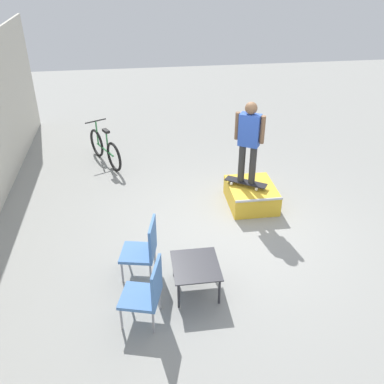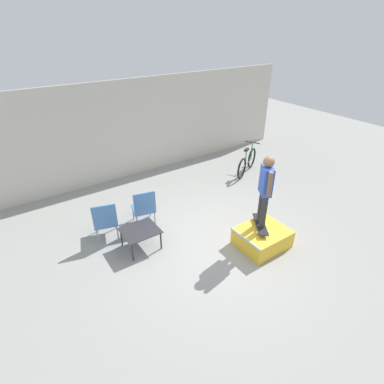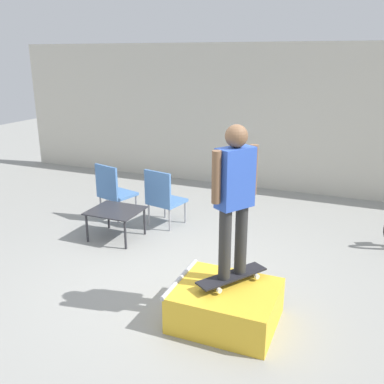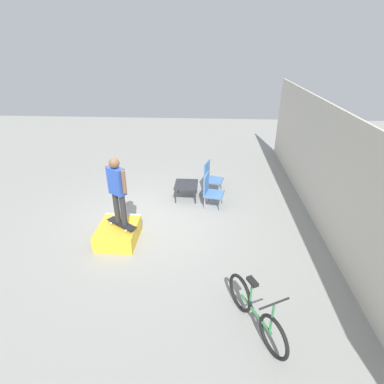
{
  "view_description": "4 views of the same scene",
  "coord_description": "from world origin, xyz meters",
  "px_view_note": "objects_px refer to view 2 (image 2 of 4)",
  "views": [
    {
      "loc": [
        -6.28,
        1.64,
        4.57
      ],
      "look_at": [
        -0.13,
        0.78,
        0.94
      ],
      "focal_mm": 40.0,
      "sensor_mm": 36.0,
      "label": 1
    },
    {
      "loc": [
        -3.45,
        -4.05,
        4.44
      ],
      "look_at": [
        -0.04,
        0.98,
        0.94
      ],
      "focal_mm": 28.0,
      "sensor_mm": 36.0,
      "label": 2
    },
    {
      "loc": [
        2.02,
        -4.36,
        2.76
      ],
      "look_at": [
        -0.11,
        0.76,
        0.97
      ],
      "focal_mm": 40.0,
      "sensor_mm": 36.0,
      "label": 3
    },
    {
      "loc": [
        6.64,
        1.57,
        4.32
      ],
      "look_at": [
        0.02,
        1.17,
        0.96
      ],
      "focal_mm": 28.0,
      "sensor_mm": 36.0,
      "label": 4
    }
  ],
  "objects_px": {
    "skateboard_on_ramp": "(260,224)",
    "bicycle": "(247,162)",
    "patio_chair_right": "(144,207)",
    "coffee_table": "(140,232)",
    "skate_ramp_box": "(262,238)",
    "person_skater": "(266,187)",
    "patio_chair_left": "(105,220)"
  },
  "relations": [
    {
      "from": "skateboard_on_ramp",
      "to": "bicycle",
      "type": "relative_size",
      "value": 0.54
    },
    {
      "from": "patio_chair_right",
      "to": "bicycle",
      "type": "bearing_deg",
      "value": -157.59
    },
    {
      "from": "coffee_table",
      "to": "bicycle",
      "type": "bearing_deg",
      "value": 18.06
    },
    {
      "from": "skate_ramp_box",
      "to": "bicycle",
      "type": "xyz_separation_m",
      "value": [
        2.3,
        2.95,
        0.16
      ]
    },
    {
      "from": "skate_ramp_box",
      "to": "skateboard_on_ramp",
      "type": "bearing_deg",
      "value": 79.46
    },
    {
      "from": "person_skater",
      "to": "coffee_table",
      "type": "relative_size",
      "value": 2.08
    },
    {
      "from": "patio_chair_left",
      "to": "patio_chair_right",
      "type": "height_order",
      "value": "same"
    },
    {
      "from": "skateboard_on_ramp",
      "to": "person_skater",
      "type": "xyz_separation_m",
      "value": [
        0.0,
        -0.0,
        0.96
      ]
    },
    {
      "from": "patio_chair_left",
      "to": "skateboard_on_ramp",
      "type": "bearing_deg",
      "value": 159.28
    },
    {
      "from": "skateboard_on_ramp",
      "to": "person_skater",
      "type": "distance_m",
      "value": 0.96
    },
    {
      "from": "skate_ramp_box",
      "to": "patio_chair_right",
      "type": "bearing_deg",
      "value": 129.73
    },
    {
      "from": "skateboard_on_ramp",
      "to": "patio_chair_right",
      "type": "bearing_deg",
      "value": 75.37
    },
    {
      "from": "coffee_table",
      "to": "patio_chair_right",
      "type": "distance_m",
      "value": 0.87
    },
    {
      "from": "person_skater",
      "to": "coffee_table",
      "type": "xyz_separation_m",
      "value": [
        -2.3,
        1.33,
        -1.04
      ]
    },
    {
      "from": "skate_ramp_box",
      "to": "patio_chair_right",
      "type": "xyz_separation_m",
      "value": [
        -1.82,
        2.19,
        0.32
      ]
    },
    {
      "from": "patio_chair_left",
      "to": "bicycle",
      "type": "height_order",
      "value": "patio_chair_left"
    },
    {
      "from": "skateboard_on_ramp",
      "to": "bicycle",
      "type": "distance_m",
      "value": 3.63
    },
    {
      "from": "skate_ramp_box",
      "to": "person_skater",
      "type": "height_order",
      "value": "person_skater"
    },
    {
      "from": "skate_ramp_box",
      "to": "person_skater",
      "type": "xyz_separation_m",
      "value": [
        0.02,
        0.12,
        1.24
      ]
    },
    {
      "from": "person_skater",
      "to": "coffee_table",
      "type": "bearing_deg",
      "value": 91.86
    },
    {
      "from": "person_skater",
      "to": "skateboard_on_ramp",
      "type": "bearing_deg",
      "value": 31.95
    },
    {
      "from": "coffee_table",
      "to": "bicycle",
      "type": "relative_size",
      "value": 0.52
    },
    {
      "from": "skate_ramp_box",
      "to": "skateboard_on_ramp",
      "type": "height_order",
      "value": "skateboard_on_ramp"
    },
    {
      "from": "patio_chair_left",
      "to": "skate_ramp_box",
      "type": "bearing_deg",
      "value": 157.46
    },
    {
      "from": "person_skater",
      "to": "coffee_table",
      "type": "height_order",
      "value": "person_skater"
    },
    {
      "from": "skate_ramp_box",
      "to": "skateboard_on_ramp",
      "type": "xyz_separation_m",
      "value": [
        0.02,
        0.12,
        0.29
      ]
    },
    {
      "from": "patio_chair_right",
      "to": "coffee_table",
      "type": "bearing_deg",
      "value": 69.99
    },
    {
      "from": "coffee_table",
      "to": "skateboard_on_ramp",
      "type": "bearing_deg",
      "value": -30.09
    },
    {
      "from": "patio_chair_right",
      "to": "patio_chair_left",
      "type": "bearing_deg",
      "value": 11.88
    },
    {
      "from": "bicycle",
      "to": "patio_chair_left",
      "type": "bearing_deg",
      "value": 161.61
    },
    {
      "from": "person_skater",
      "to": "patio_chair_right",
      "type": "distance_m",
      "value": 2.92
    },
    {
      "from": "skate_ramp_box",
      "to": "coffee_table",
      "type": "distance_m",
      "value": 2.71
    }
  ]
}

